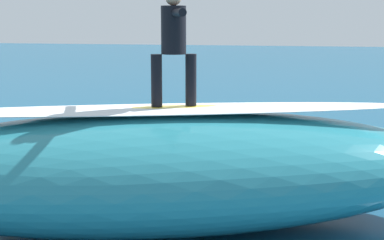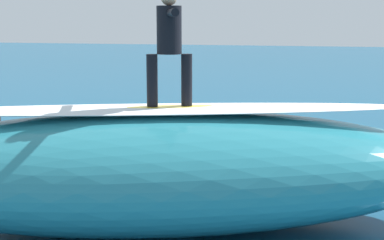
{
  "view_description": "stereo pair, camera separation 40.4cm",
  "coord_description": "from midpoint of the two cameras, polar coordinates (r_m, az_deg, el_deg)",
  "views": [
    {
      "loc": [
        -2.82,
        10.66,
        3.14
      ],
      "look_at": [
        -0.6,
        0.9,
        1.39
      ],
      "focal_mm": 54.03,
      "sensor_mm": 36.0,
      "label": 1
    },
    {
      "loc": [
        -3.21,
        10.57,
        3.14
      ],
      "look_at": [
        -0.6,
        0.9,
        1.39
      ],
      "focal_mm": 54.03,
      "sensor_mm": 36.0,
      "label": 2
    }
  ],
  "objects": [
    {
      "name": "foam_patch_mid",
      "position": [
        13.23,
        -15.56,
        -3.87
      ],
      "size": [
        1.21,
        1.16,
        0.14
      ],
      "primitive_type": "ellipsoid",
      "rotation": [
        0.0,
        0.0,
        2.7
      ],
      "color": "white",
      "rests_on": "ground_plane"
    },
    {
      "name": "surfboard_paddling",
      "position": [
        12.02,
        0.31,
        -5.04
      ],
      "size": [
        2.36,
        0.77,
        0.08
      ],
      "primitive_type": "ellipsoid",
      "rotation": [
        0.0,
        0.0,
        0.08
      ],
      "color": "yellow",
      "rests_on": "ground_plane"
    },
    {
      "name": "wave_foam_lip",
      "position": [
        8.52,
        -4.3,
        1.04
      ],
      "size": [
        7.57,
        3.57,
        0.08
      ],
      "primitive_type": "ellipsoid",
      "rotation": [
        0.0,
        0.0,
        0.34
      ],
      "color": "white",
      "rests_on": "wave_crest"
    },
    {
      "name": "surfer_paddling",
      "position": [
        11.96,
        0.91,
        -4.27
      ],
      "size": [
        1.68,
        0.41,
        0.3
      ],
      "rotation": [
        0.0,
        0.0,
        0.08
      ],
      "color": "black",
      "rests_on": "surfboard_paddling"
    },
    {
      "name": "wave_crest",
      "position": [
        8.71,
        -4.22,
        -5.05
      ],
      "size": [
        9.51,
        5.9,
        1.79
      ],
      "primitive_type": "ellipsoid",
      "rotation": [
        0.0,
        0.0,
        0.34
      ],
      "color": "teal",
      "rests_on": "ground_plane"
    },
    {
      "name": "foam_patch_near",
      "position": [
        10.98,
        2.91,
        -6.33
      ],
      "size": [
        0.78,
        0.78,
        0.14
      ],
      "primitive_type": "ellipsoid",
      "rotation": [
        0.0,
        0.0,
        0.79
      ],
      "color": "white",
      "rests_on": "ground_plane"
    },
    {
      "name": "surfer_riding",
      "position": [
        8.43,
        -3.21,
        8.01
      ],
      "size": [
        0.73,
        1.51,
        1.69
      ],
      "rotation": [
        0.0,
        0.0,
        0.41
      ],
      "color": "black",
      "rests_on": "surfboard_riding"
    },
    {
      "name": "ground_plane",
      "position": [
        11.47,
        -2.95,
        -5.99
      ],
      "size": [
        120.0,
        120.0,
        0.0
      ],
      "primitive_type": "plane",
      "color": "#145175"
    },
    {
      "name": "surfboard_riding",
      "position": [
        8.53,
        -3.15,
        1.09
      ],
      "size": [
        2.2,
        1.32,
        0.09
      ],
      "primitive_type": "ellipsoid",
      "rotation": [
        0.0,
        0.0,
        0.41
      ],
      "color": "yellow",
      "rests_on": "wave_crest"
    }
  ]
}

